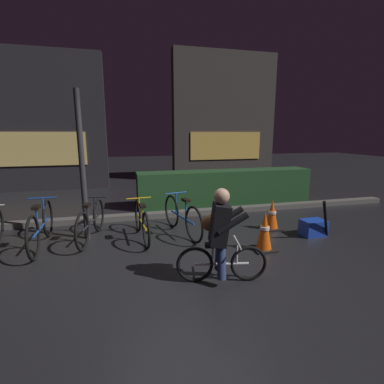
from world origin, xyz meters
TOP-DOWN VIEW (x-y plane):
  - ground_plane at (0.00, 0.00)m, footprint 40.00×40.00m
  - sidewalk_curb at (0.00, 2.20)m, footprint 12.00×0.24m
  - hedge_row at (1.80, 3.10)m, footprint 4.80×0.70m
  - storefront_left at (-3.62, 6.50)m, footprint 4.48×0.54m
  - storefront_right at (3.25, 7.20)m, footprint 4.26×0.54m
  - street_post at (-1.65, 1.20)m, footprint 0.10×0.10m
  - parked_bike_left_mid at (-2.35, 0.96)m, footprint 0.46×1.75m
  - parked_bike_center_left at (-1.56, 1.11)m, footprint 0.47×1.59m
  - parked_bike_center_right at (-0.67, 0.93)m, footprint 0.46×1.56m
  - parked_bike_right_mid at (0.10, 0.98)m, footprint 0.49×1.64m
  - traffic_cone_near at (1.26, -0.10)m, footprint 0.36×0.36m
  - traffic_cone_far at (1.92, 0.82)m, footprint 0.36×0.36m
  - blue_crate at (2.50, 0.30)m, footprint 0.45×0.33m
  - cyclist at (0.20, -0.87)m, footprint 1.17×0.59m
  - closed_umbrella at (2.55, 0.05)m, footprint 0.40×0.31m

SIDE VIEW (x-z plane):
  - ground_plane at x=0.00m, z-range 0.00..0.00m
  - sidewalk_curb at x=0.00m, z-range 0.00..0.12m
  - blue_crate at x=2.50m, z-range 0.00..0.30m
  - traffic_cone_far at x=1.92m, z-range -0.01..0.60m
  - traffic_cone_near at x=1.26m, z-range -0.01..0.66m
  - parked_bike_center_right at x=-0.67m, z-range -0.03..0.69m
  - parked_bike_center_left at x=-1.56m, z-range -0.03..0.71m
  - parked_bike_right_mid at x=0.10m, z-range -0.04..0.73m
  - parked_bike_left_mid at x=-2.35m, z-range -0.04..0.77m
  - closed_umbrella at x=2.55m, z-range 0.00..0.77m
  - hedge_row at x=1.80m, z-range 0.00..0.92m
  - cyclist at x=0.20m, z-range 0.01..1.25m
  - street_post at x=-1.65m, z-range 0.00..2.65m
  - storefront_left at x=-3.62m, z-range -0.01..4.52m
  - storefront_right at x=3.25m, z-range -0.01..5.05m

